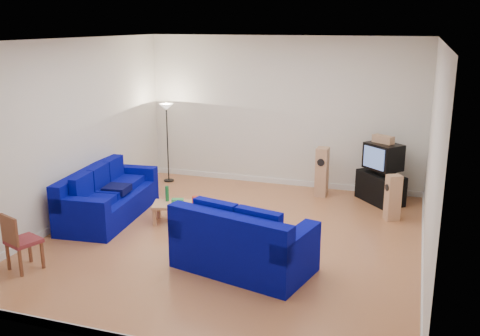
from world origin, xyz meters
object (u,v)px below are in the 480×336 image
(sofa_loveseat, at_px, (242,247))
(coffee_table, at_px, (181,206))
(television, at_px, (383,156))
(sofa_three_seat, at_px, (106,200))
(tv_stand, at_px, (380,187))

(sofa_loveseat, xyz_separation_m, coffee_table, (-1.63, 1.48, -0.06))
(sofa_loveseat, distance_m, television, 4.16)
(coffee_table, bearing_deg, sofa_three_seat, -172.46)
(tv_stand, bearing_deg, sofa_three_seat, -103.07)
(coffee_table, height_order, tv_stand, tv_stand)
(tv_stand, height_order, television, television)
(coffee_table, height_order, television, television)
(coffee_table, relative_size, tv_stand, 1.11)
(tv_stand, bearing_deg, television, 37.91)
(sofa_loveseat, height_order, tv_stand, sofa_loveseat)
(television, bearing_deg, sofa_three_seat, -111.50)
(sofa_three_seat, distance_m, tv_stand, 5.30)
(tv_stand, bearing_deg, sofa_loveseat, -64.60)
(sofa_three_seat, bearing_deg, television, 112.02)
(coffee_table, relative_size, television, 1.30)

